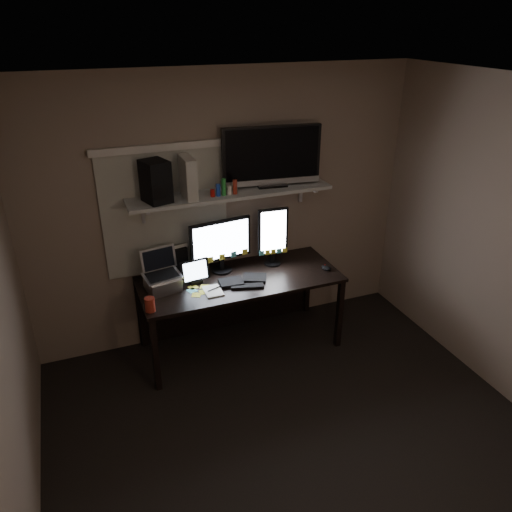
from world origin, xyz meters
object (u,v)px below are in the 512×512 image
laptop (162,272)px  tv (272,157)px  game_console (188,177)px  cup (150,305)px  speaker (156,181)px  monitor_portrait (273,236)px  desk (236,289)px  monitor_landscape (221,246)px  keyboard (243,280)px  mouse (326,268)px  tablet (195,271)px

laptop → tv: (1.08, 0.20, 0.84)m
laptop → game_console: size_ratio=1.01×
cup → speaker: speaker is taller
monitor_portrait → tv: tv is taller
desk → speaker: (-0.65, 0.05, 1.10)m
monitor_landscape → game_console: game_console is taller
desk → monitor_landscape: bearing=150.1°
game_console → speaker: bearing=-176.2°
monitor_portrait → laptop: bearing=-168.6°
monitor_portrait → cup: bearing=-156.5°
monitor_landscape → laptop: bearing=-172.0°
keyboard → cup: (-0.85, -0.19, 0.05)m
keyboard → speaker: (-0.65, 0.25, 0.91)m
mouse → tv: size_ratio=0.12×
tablet → desk: bearing=2.2°
game_console → mouse: bearing=-16.0°
cup → mouse: bearing=4.3°
keyboard → mouse: 0.80m
speaker → mouse: bearing=-29.3°
monitor_portrait → keyboard: bearing=-144.5°
tv → keyboard: bearing=-135.6°
desk → tv: 1.26m
tablet → cup: bearing=-152.1°
monitor_portrait → keyboard: 0.52m
monitor_landscape → speaker: (-0.53, -0.01, 0.67)m
tv → game_console: size_ratio=2.57×
monitor_portrait → cup: monitor_portrait is taller
keyboard → speaker: size_ratio=1.27×
keyboard → game_console: 1.02m
mouse → laptop: 1.51m
speaker → tv: bearing=-14.2°
keyboard → mouse: (0.80, -0.07, 0.01)m
speaker → monitor_landscape: bearing=-15.7°
keyboard → cup: 0.88m
cup → tablet: bearing=35.2°
desk → laptop: 0.78m
monitor_landscape → monitor_portrait: (0.50, -0.03, 0.03)m
mouse → tv: 1.14m
monitor_landscape → keyboard: size_ratio=1.34×
mouse → game_console: (-1.17, 0.33, 0.90)m
keyboard → monitor_landscape: bearing=128.6°
speaker → tablet: bearing=-42.3°
monitor_portrait → mouse: bearing=-30.4°
speaker → cup: bearing=-132.1°
monitor_landscape → mouse: (0.91, -0.33, -0.24)m
desk → monitor_landscape: 0.45m
tablet → laptop: bearing=178.0°
speaker → laptop: bearing=-123.1°
tablet → game_console: size_ratio=0.75×
mouse → cup: cup is taller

